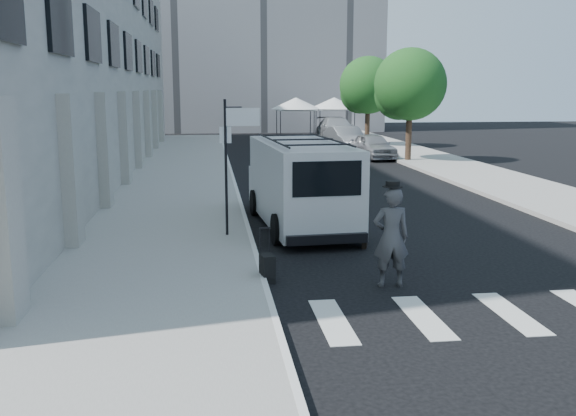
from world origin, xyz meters
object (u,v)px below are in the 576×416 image
object	(u,v)px
businessman	(391,237)
parked_car_b	(346,139)
parked_car_a	(373,146)
parked_car_c	(336,129)
cargo_van	(300,183)
briefcase	(365,241)
suitcase	(267,268)

from	to	relation	value
businessman	parked_car_b	distance (m)	27.74
parked_car_a	parked_car_b	bearing A→B (deg)	92.25
parked_car_b	parked_car_c	bearing A→B (deg)	76.71
parked_car_a	parked_car_c	xyz separation A→B (m)	(0.65, 13.57, 0.14)
parked_car_a	cargo_van	bearing A→B (deg)	-117.54
businessman	parked_car_a	size ratio (longest dim) A/B	0.48
businessman	briefcase	world-z (taller)	businessman
parked_car_a	parked_car_c	bearing A→B (deg)	80.76
parked_car_a	parked_car_b	size ratio (longest dim) A/B	0.88
cargo_van	parked_car_b	world-z (taller)	cargo_van
parked_car_b	parked_car_c	size ratio (longest dim) A/B	0.81
briefcase	parked_car_b	size ratio (longest dim) A/B	0.09
parked_car_c	briefcase	bearing A→B (deg)	-99.83
suitcase	parked_car_b	world-z (taller)	parked_car_b
suitcase	parked_car_b	size ratio (longest dim) A/B	0.23
briefcase	parked_car_a	size ratio (longest dim) A/B	0.10
cargo_van	parked_car_a	xyz separation A→B (m)	(6.62, 17.23, -0.53)
cargo_van	parked_car_c	xyz separation A→B (m)	(7.27, 30.79, -0.39)
cargo_van	parked_car_b	size ratio (longest dim) A/B	1.38
businessman	parked_car_b	bearing A→B (deg)	-98.66
businessman	parked_car_a	distance (m)	23.81
briefcase	suitcase	xyz separation A→B (m)	(-2.69, -2.61, 0.13)
briefcase	suitcase	distance (m)	3.75
suitcase	cargo_van	world-z (taller)	cargo_van
briefcase	parked_car_c	bearing A→B (deg)	97.33
briefcase	parked_car_c	distance (m)	34.06
briefcase	parked_car_b	world-z (taller)	parked_car_b
briefcase	parked_car_b	xyz separation A→B (m)	(4.72, 24.11, 0.62)
suitcase	businessman	bearing A→B (deg)	-23.74
cargo_van	businessman	bearing A→B (deg)	-84.54
businessman	suitcase	xyz separation A→B (m)	(-2.42, 0.57, -0.71)
briefcase	parked_car_a	bearing A→B (deg)	92.45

